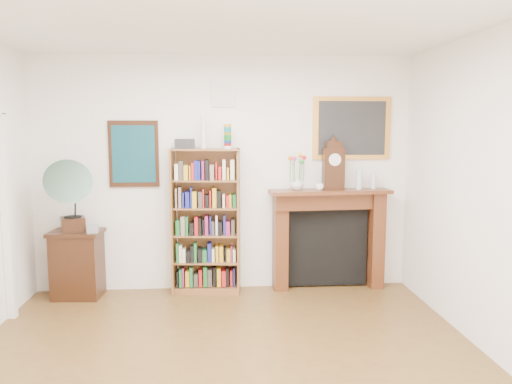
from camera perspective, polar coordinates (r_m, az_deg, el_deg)
room at (r=3.52m, az=-3.30°, el=-1.85°), size 4.51×5.01×2.81m
teal_poster at (r=6.04m, az=-13.80°, el=4.25°), size 0.58×0.04×0.78m
small_picture at (r=5.96m, az=-3.82°, el=11.13°), size 0.26×0.04×0.30m
gilt_painting at (r=6.17m, az=10.89°, el=7.18°), size 0.95×0.04×0.75m
bookshelf at (r=5.90m, az=-5.72°, el=-2.41°), size 0.82×0.36×1.98m
side_cabinet at (r=6.18m, az=-19.73°, el=-7.76°), size 0.60×0.46×0.78m
fireplace at (r=6.14m, az=8.26°, el=-4.29°), size 1.47×0.44×1.22m
gramophone at (r=5.91m, az=-20.73°, el=0.04°), size 0.69×0.77×0.83m
cd_stack at (r=5.93m, az=-18.15°, el=-4.04°), size 0.14×0.14×0.08m
mantel_clock at (r=6.02m, az=8.84°, el=2.92°), size 0.25×0.15×0.57m
flower_vase at (r=5.93m, az=4.70°, el=1.00°), size 0.19×0.19×0.16m
teacup at (r=5.93m, az=7.26°, el=0.57°), size 0.12×0.12×0.08m
bottle_left at (r=6.09m, az=11.69°, el=1.43°), size 0.07×0.07×0.24m
bottle_right at (r=6.18m, az=13.27°, el=1.28°), size 0.06×0.06×0.20m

